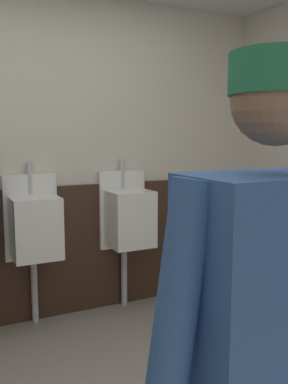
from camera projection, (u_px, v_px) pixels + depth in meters
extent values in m
cube|color=beige|center=(26.00, 160.00, 3.23)|extent=(4.59, 0.12, 2.51)
cube|color=#382319|center=(32.00, 255.00, 3.26)|extent=(3.99, 0.03, 1.05)
cube|color=white|center=(31.00, 217.00, 3.21)|extent=(0.40, 0.05, 0.65)
cube|color=white|center=(36.00, 228.00, 3.06)|extent=(0.34, 0.30, 0.45)
cylinder|color=#B7BABF|center=(30.00, 178.00, 3.16)|extent=(0.04, 0.04, 0.24)
cylinder|color=#B7BABF|center=(35.00, 288.00, 3.25)|extent=(0.05, 0.05, 0.55)
cube|color=white|center=(122.00, 209.00, 3.54)|extent=(0.40, 0.05, 0.65)
cube|color=white|center=(130.00, 219.00, 3.39)|extent=(0.34, 0.30, 0.45)
cylinder|color=#B7BABF|center=(122.00, 174.00, 3.49)|extent=(0.04, 0.04, 0.24)
cylinder|color=#B7BABF|center=(124.00, 274.00, 3.58)|extent=(0.05, 0.05, 0.55)
cube|color=#335999|center=(268.00, 298.00, 0.98)|extent=(0.41, 0.24, 0.58)
cylinder|color=#335999|center=(177.00, 311.00, 0.87)|extent=(0.17, 0.09, 0.56)
sphere|color=#8C664C|center=(276.00, 100.00, 0.92)|extent=(0.20, 0.20, 0.20)
cylinder|color=#26724C|center=(278.00, 74.00, 0.91)|extent=(0.21, 0.21, 0.09)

